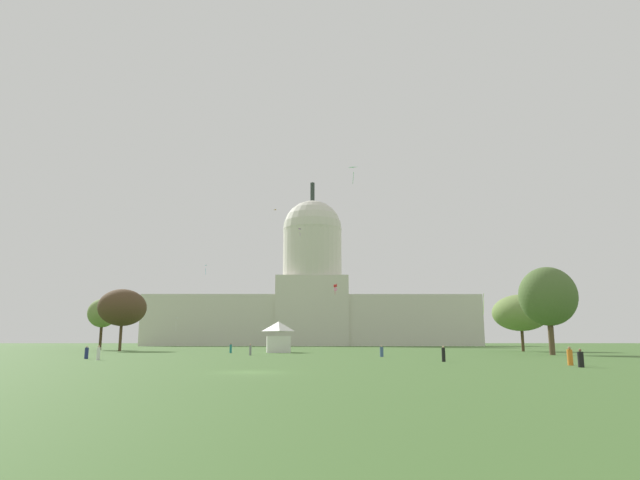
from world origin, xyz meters
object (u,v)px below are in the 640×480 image
at_px(capitol_building, 312,299).
at_px(person_navy_near_tree_east, 87,353).
at_px(tree_east_far, 521,313).
at_px(person_grey_mid_left, 250,350).
at_px(person_denim_near_tree_west, 382,352).
at_px(kite_pink_mid, 335,290).
at_px(kite_white_low, 176,320).
at_px(kite_red_mid, 335,286).
at_px(kite_green_high, 353,169).
at_px(person_teal_front_center, 231,349).
at_px(person_black_back_right, 443,354).
at_px(event_tent, 278,337).
at_px(tree_west_near, 102,313).
at_px(kite_violet_high, 301,230).
at_px(kite_lime_low, 483,298).
at_px(person_black_lawn_far_right, 581,359).
at_px(kite_cyan_mid, 207,266).
at_px(person_white_mid_right, 98,353).
at_px(kite_orange_high, 273,211).
at_px(tree_east_near, 548,296).
at_px(tree_west_far, 122,308).
at_px(person_orange_front_right, 570,357).

relative_size(capitol_building, person_navy_near_tree_east, 87.59).
relative_size(tree_east_far, person_grey_mid_left, 9.05).
height_order(tree_east_far, person_denim_near_tree_west, tree_east_far).
xyz_separation_m(person_denim_near_tree_west, kite_pink_mid, (-1.95, 117.47, 19.08)).
relative_size(person_navy_near_tree_east, kite_white_low, 0.43).
distance_m(kite_red_mid, kite_green_high, 78.60).
relative_size(tree_east_far, person_teal_front_center, 8.90).
distance_m(person_denim_near_tree_west, person_black_back_right, 17.45).
distance_m(event_tent, tree_west_near, 48.91).
xyz_separation_m(person_grey_mid_left, kite_red_mid, (16.37, 115.85, 20.89)).
xyz_separation_m(kite_violet_high, kite_lime_low, (36.20, -80.23, -29.33)).
relative_size(person_black_lawn_far_right, kite_cyan_mid, 0.48).
bearing_deg(event_tent, kite_cyan_mid, 104.13).
bearing_deg(tree_east_far, kite_red_mid, 110.94).
relative_size(tree_east_far, person_black_back_right, 9.13).
xyz_separation_m(person_white_mid_right, person_black_lawn_far_right, (45.16, -16.61, -0.07)).
xyz_separation_m(person_white_mid_right, person_navy_near_tree_east, (-2.91, 3.86, -0.04)).
bearing_deg(person_black_back_right, tree_west_near, 138.52).
relative_size(person_teal_front_center, kite_violet_high, 0.80).
height_order(kite_red_mid, kite_lime_low, kite_red_mid).
xyz_separation_m(kite_orange_high, kite_lime_low, (44.90, -69.57, -33.33)).
bearing_deg(kite_cyan_mid, kite_green_high, -160.94).
xyz_separation_m(person_denim_near_tree_west, kite_red_mid, (-1.81, 123.05, 20.99)).
relative_size(capitol_building, kite_cyan_mid, 42.83).
bearing_deg(person_white_mid_right, tree_east_near, 78.77).
height_order(person_black_lawn_far_right, kite_orange_high, kite_orange_high).
bearing_deg(kite_green_high, person_black_back_right, -74.27).
height_order(capitol_building, tree_west_near, capitol_building).
height_order(tree_west_far, kite_cyan_mid, kite_cyan_mid).
distance_m(event_tent, kite_red_mid, 100.05).
bearing_deg(tree_west_far, capitol_building, 70.35).
bearing_deg(kite_lime_low, kite_orange_high, -84.15).
height_order(kite_pink_mid, kite_green_high, kite_green_high).
xyz_separation_m(tree_west_far, tree_west_near, (-8.60, 11.62, -0.59)).
xyz_separation_m(tree_east_far, person_navy_near_tree_east, (-67.40, -42.93, -6.85)).
relative_size(tree_east_far, kite_pink_mid, 5.98).
bearing_deg(person_black_lawn_far_right, tree_east_near, 7.98).
height_order(tree_east_near, kite_lime_low, tree_east_near).
height_order(tree_west_far, person_teal_front_center, tree_west_far).
xyz_separation_m(kite_red_mid, kite_cyan_mid, (-42.41, -21.29, 4.17)).
relative_size(tree_east_far, person_navy_near_tree_east, 9.84).
relative_size(tree_east_near, kite_lime_low, 3.26).
bearing_deg(person_orange_front_right, person_teal_front_center, -22.35).
distance_m(tree_east_near, kite_red_mid, 118.07).
height_order(person_white_mid_right, person_navy_near_tree_east, person_white_mid_right).
xyz_separation_m(tree_east_near, person_black_lawn_far_right, (-13.93, -37.59, -8.03)).
bearing_deg(kite_white_low, kite_pink_mid, 171.78).
relative_size(person_black_lawn_far_right, kite_green_high, 0.39).
relative_size(tree_west_near, kite_violet_high, 5.54).
bearing_deg(kite_white_low, tree_west_near, 29.03).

